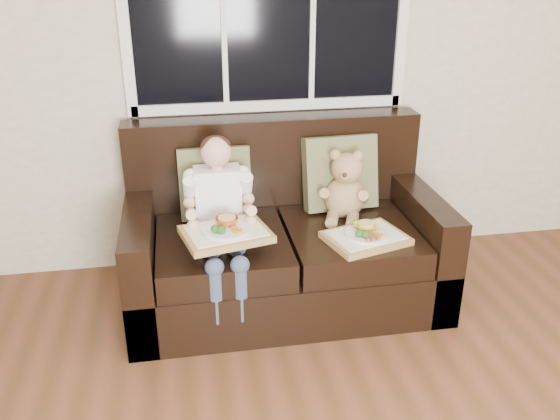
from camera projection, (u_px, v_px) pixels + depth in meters
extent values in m
cube|color=beige|center=(344.00, 40.00, 3.42)|extent=(4.50, 0.02, 2.70)
cube|color=silver|center=(269.00, 105.00, 3.47)|extent=(1.58, 0.04, 0.06)
cube|color=black|center=(285.00, 275.00, 3.34)|extent=(1.70, 0.90, 0.30)
cube|color=black|center=(142.00, 263.00, 3.16)|extent=(0.15, 0.90, 0.60)
cube|color=black|center=(417.00, 240.00, 3.40)|extent=(0.15, 0.90, 0.60)
cube|color=black|center=(273.00, 172.00, 3.49)|extent=(1.70, 0.18, 0.66)
cube|color=black|center=(222.00, 251.00, 3.12)|extent=(0.68, 0.72, 0.15)
cube|color=black|center=(350.00, 241.00, 3.23)|extent=(0.68, 0.72, 0.15)
cube|color=olive|center=(215.00, 183.00, 3.28)|extent=(0.40, 0.19, 0.41)
cube|color=olive|center=(340.00, 173.00, 3.39)|extent=(0.43, 0.22, 0.43)
cube|color=white|center=(218.00, 198.00, 3.14)|extent=(0.24, 0.15, 0.33)
sphere|color=#E3A78B|center=(216.00, 152.00, 3.02)|extent=(0.16, 0.16, 0.16)
ellipsoid|color=#361D11|center=(216.00, 147.00, 3.03)|extent=(0.16, 0.16, 0.11)
cylinder|color=#35415D|center=(210.00, 237.00, 3.02)|extent=(0.09, 0.30, 0.09)
cylinder|color=#35415D|center=(234.00, 235.00, 3.03)|extent=(0.09, 0.30, 0.09)
cylinder|color=#35415D|center=(216.00, 296.00, 2.84)|extent=(0.08, 0.08, 0.28)
cylinder|color=#35415D|center=(241.00, 293.00, 2.86)|extent=(0.08, 0.08, 0.28)
cylinder|color=#E3A78B|center=(191.00, 201.00, 3.00)|extent=(0.06, 0.29, 0.23)
cylinder|color=#E3A78B|center=(247.00, 198.00, 3.04)|extent=(0.06, 0.29, 0.23)
ellipsoid|color=tan|center=(345.00, 198.00, 3.33)|extent=(0.28, 0.26, 0.24)
sphere|color=tan|center=(347.00, 168.00, 3.24)|extent=(0.22, 0.22, 0.17)
sphere|color=tan|center=(336.00, 156.00, 3.20)|extent=(0.06, 0.06, 0.06)
sphere|color=tan|center=(358.00, 155.00, 3.22)|extent=(0.06, 0.06, 0.06)
sphere|color=tan|center=(350.00, 175.00, 3.18)|extent=(0.07, 0.07, 0.07)
sphere|color=#302115|center=(352.00, 175.00, 3.15)|extent=(0.03, 0.03, 0.03)
cylinder|color=tan|center=(341.00, 220.00, 3.23)|extent=(0.11, 0.15, 0.07)
cylinder|color=tan|center=(360.00, 219.00, 3.24)|extent=(0.11, 0.15, 0.07)
cube|color=#AE844E|center=(226.00, 234.00, 2.89)|extent=(0.47, 0.40, 0.03)
cube|color=silver|center=(226.00, 230.00, 2.88)|extent=(0.41, 0.34, 0.01)
cylinder|color=silver|center=(226.00, 229.00, 2.87)|extent=(0.23, 0.23, 0.01)
imported|color=#DC4612|center=(227.00, 221.00, 2.90)|extent=(0.14, 0.14, 0.04)
cylinder|color=#E1C57B|center=(227.00, 220.00, 2.89)|extent=(0.09, 0.09, 0.02)
ellipsoid|color=#2A5C1D|center=(215.00, 229.00, 2.81)|extent=(0.04, 0.04, 0.04)
ellipsoid|color=#2A5C1D|center=(222.00, 230.00, 2.80)|extent=(0.04, 0.04, 0.04)
cylinder|color=orange|center=(236.00, 230.00, 2.83)|extent=(0.05, 0.06, 0.02)
cube|color=#AE844E|center=(366.00, 238.00, 3.06)|extent=(0.46, 0.40, 0.03)
cube|color=silver|center=(366.00, 235.00, 3.05)|extent=(0.40, 0.34, 0.01)
cylinder|color=silver|center=(366.00, 234.00, 3.04)|extent=(0.23, 0.23, 0.01)
imported|color=yellow|center=(366.00, 227.00, 3.07)|extent=(0.15, 0.15, 0.03)
cylinder|color=#E1C57B|center=(366.00, 225.00, 3.07)|extent=(0.08, 0.08, 0.02)
ellipsoid|color=#2A5C1D|center=(359.00, 233.00, 2.99)|extent=(0.04, 0.04, 0.04)
ellipsoid|color=#2A5C1D|center=(365.00, 234.00, 2.98)|extent=(0.04, 0.04, 0.04)
cylinder|color=orange|center=(377.00, 234.00, 3.00)|extent=(0.04, 0.06, 0.02)
cylinder|color=brown|center=(370.00, 236.00, 2.98)|extent=(0.03, 0.08, 0.02)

